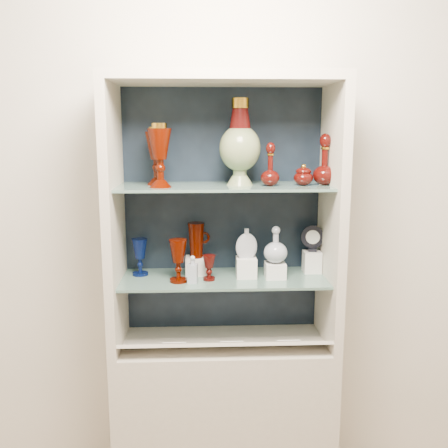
{
  "coord_description": "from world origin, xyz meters",
  "views": [
    {
      "loc": [
        -0.1,
        -0.63,
        1.71
      ],
      "look_at": [
        0.0,
        1.53,
        1.3
      ],
      "focal_mm": 40.0,
      "sensor_mm": 36.0,
      "label": 1
    }
  ],
  "objects_px": {
    "ruby_decanter_a": "(270,162)",
    "cobalt_goblet": "(140,257)",
    "lidded_bowl": "(303,174)",
    "flat_flask": "(247,243)",
    "ruby_goblet_tall": "(178,261)",
    "clear_square_bottle": "(193,269)",
    "pedestal_lamp_right": "(160,156)",
    "clear_round_decanter": "(276,246)",
    "cameo_medallion": "(313,238)",
    "ruby_pitcher": "(196,240)",
    "pedestal_lamp_left": "(156,156)",
    "ruby_decanter_b": "(325,158)",
    "ruby_goblet_small": "(209,268)",
    "enamel_urn": "(240,142)"
  },
  "relations": [
    {
      "from": "ruby_decanter_a",
      "to": "cobalt_goblet",
      "type": "bearing_deg",
      "value": 170.56
    },
    {
      "from": "lidded_bowl",
      "to": "flat_flask",
      "type": "bearing_deg",
      "value": 173.44
    },
    {
      "from": "ruby_goblet_tall",
      "to": "clear_square_bottle",
      "type": "relative_size",
      "value": 1.55
    },
    {
      "from": "pedestal_lamp_right",
      "to": "clear_round_decanter",
      "type": "xyz_separation_m",
      "value": [
        0.5,
        0.05,
        -0.4
      ]
    },
    {
      "from": "ruby_decanter_a",
      "to": "cameo_medallion",
      "type": "xyz_separation_m",
      "value": [
        0.22,
        0.11,
        -0.36
      ]
    },
    {
      "from": "pedestal_lamp_right",
      "to": "ruby_goblet_tall",
      "type": "xyz_separation_m",
      "value": [
        0.07,
        0.01,
        -0.46
      ]
    },
    {
      "from": "cobalt_goblet",
      "to": "ruby_pitcher",
      "type": "xyz_separation_m",
      "value": [
        0.26,
        0.01,
        0.08
      ]
    },
    {
      "from": "pedestal_lamp_left",
      "to": "ruby_decanter_a",
      "type": "distance_m",
      "value": 0.5
    },
    {
      "from": "ruby_pitcher",
      "to": "clear_round_decanter",
      "type": "distance_m",
      "value": 0.36
    },
    {
      "from": "lidded_bowl",
      "to": "cobalt_goblet",
      "type": "height_order",
      "value": "lidded_bowl"
    },
    {
      "from": "cobalt_goblet",
      "to": "ruby_decanter_a",
      "type": "bearing_deg",
      "value": -9.44
    },
    {
      "from": "flat_flask",
      "to": "pedestal_lamp_right",
      "type": "bearing_deg",
      "value": -176.75
    },
    {
      "from": "clear_square_bottle",
      "to": "ruby_decanter_b",
      "type": "bearing_deg",
      "value": 6.21
    },
    {
      "from": "ruby_decanter_b",
      "to": "pedestal_lamp_right",
      "type": "bearing_deg",
      "value": -175.75
    },
    {
      "from": "lidded_bowl",
      "to": "cobalt_goblet",
      "type": "bearing_deg",
      "value": 173.64
    },
    {
      "from": "ruby_decanter_a",
      "to": "ruby_goblet_tall",
      "type": "bearing_deg",
      "value": -177.75
    },
    {
      "from": "ruby_decanter_a",
      "to": "ruby_decanter_b",
      "type": "xyz_separation_m",
      "value": [
        0.24,
        0.03,
        0.01
      ]
    },
    {
      "from": "pedestal_lamp_left",
      "to": "ruby_goblet_tall",
      "type": "distance_m",
      "value": 0.47
    },
    {
      "from": "ruby_pitcher",
      "to": "clear_round_decanter",
      "type": "height_order",
      "value": "ruby_pitcher"
    },
    {
      "from": "ruby_decanter_a",
      "to": "lidded_bowl",
      "type": "xyz_separation_m",
      "value": [
        0.15,
        0.02,
        -0.06
      ]
    },
    {
      "from": "ruby_decanter_b",
      "to": "ruby_goblet_tall",
      "type": "xyz_separation_m",
      "value": [
        -0.64,
        -0.04,
        -0.44
      ]
    },
    {
      "from": "ruby_goblet_small",
      "to": "cameo_medallion",
      "type": "height_order",
      "value": "cameo_medallion"
    },
    {
      "from": "ruby_goblet_tall",
      "to": "lidded_bowl",
      "type": "bearing_deg",
      "value": 3.27
    },
    {
      "from": "clear_round_decanter",
      "to": "cameo_medallion",
      "type": "bearing_deg",
      "value": 24.5
    },
    {
      "from": "ruby_goblet_tall",
      "to": "cameo_medallion",
      "type": "relative_size",
      "value": 1.49
    },
    {
      "from": "pedestal_lamp_right",
      "to": "ruby_decanter_b",
      "type": "height_order",
      "value": "pedestal_lamp_right"
    },
    {
      "from": "clear_square_bottle",
      "to": "ruby_pitcher",
      "type": "bearing_deg",
      "value": 83.59
    },
    {
      "from": "ruby_pitcher",
      "to": "clear_round_decanter",
      "type": "xyz_separation_m",
      "value": [
        0.36,
        -0.08,
        -0.01
      ]
    },
    {
      "from": "ruby_pitcher",
      "to": "cameo_medallion",
      "type": "xyz_separation_m",
      "value": [
        0.54,
        0.01,
        0.0
      ]
    },
    {
      "from": "ruby_goblet_small",
      "to": "clear_round_decanter",
      "type": "distance_m",
      "value": 0.31
    },
    {
      "from": "pedestal_lamp_left",
      "to": "flat_flask",
      "type": "distance_m",
      "value": 0.55
    },
    {
      "from": "enamel_urn",
      "to": "cobalt_goblet",
      "type": "relative_size",
      "value": 2.18
    },
    {
      "from": "lidded_bowl",
      "to": "flat_flask",
      "type": "relative_size",
      "value": 0.69
    },
    {
      "from": "pedestal_lamp_left",
      "to": "ruby_decanter_b",
      "type": "distance_m",
      "value": 0.74
    },
    {
      "from": "enamel_urn",
      "to": "ruby_pitcher",
      "type": "bearing_deg",
      "value": 164.6
    },
    {
      "from": "ruby_decanter_a",
      "to": "clear_round_decanter",
      "type": "distance_m",
      "value": 0.38
    },
    {
      "from": "lidded_bowl",
      "to": "ruby_pitcher",
      "type": "distance_m",
      "value": 0.57
    },
    {
      "from": "enamel_urn",
      "to": "ruby_decanter_b",
      "type": "height_order",
      "value": "enamel_urn"
    },
    {
      "from": "ruby_decanter_a",
      "to": "flat_flask",
      "type": "distance_m",
      "value": 0.38
    },
    {
      "from": "lidded_bowl",
      "to": "cobalt_goblet",
      "type": "relative_size",
      "value": 0.56
    },
    {
      "from": "pedestal_lamp_left",
      "to": "clear_round_decanter",
      "type": "distance_m",
      "value": 0.66
    },
    {
      "from": "pedestal_lamp_left",
      "to": "ruby_goblet_small",
      "type": "xyz_separation_m",
      "value": [
        0.23,
        -0.07,
        -0.49
      ]
    },
    {
      "from": "enamel_urn",
      "to": "flat_flask",
      "type": "bearing_deg",
      "value": -8.37
    },
    {
      "from": "pedestal_lamp_right",
      "to": "flat_flask",
      "type": "bearing_deg",
      "value": 10.25
    },
    {
      "from": "enamel_urn",
      "to": "flat_flask",
      "type": "height_order",
      "value": "enamel_urn"
    },
    {
      "from": "lidded_bowl",
      "to": "clear_round_decanter",
      "type": "xyz_separation_m",
      "value": [
        -0.11,
        0.01,
        -0.32
      ]
    },
    {
      "from": "pedestal_lamp_left",
      "to": "pedestal_lamp_right",
      "type": "xyz_separation_m",
      "value": [
        0.02,
        -0.1,
        0.01
      ]
    },
    {
      "from": "pedestal_lamp_right",
      "to": "cameo_medallion",
      "type": "relative_size",
      "value": 2.09
    },
    {
      "from": "ruby_goblet_small",
      "to": "ruby_pitcher",
      "type": "relative_size",
      "value": 0.7
    },
    {
      "from": "ruby_decanter_b",
      "to": "ruby_goblet_tall",
      "type": "relative_size",
      "value": 1.25
    }
  ]
}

